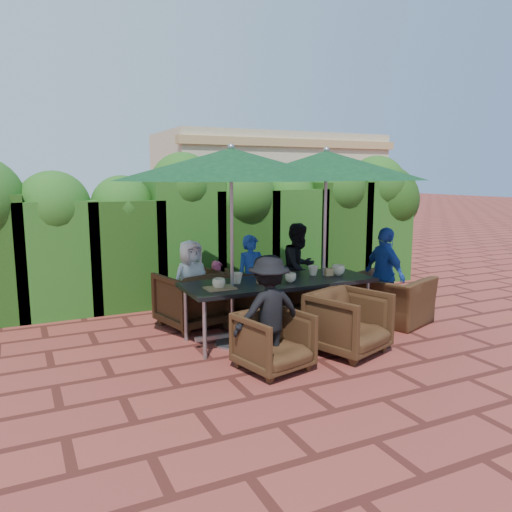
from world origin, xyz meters
name	(u,v)px	position (x,y,z in m)	size (l,w,h in m)	color
ground	(274,333)	(0.00, 0.00, 0.00)	(80.00, 80.00, 0.00)	maroon
dining_table	(279,286)	(-0.01, -0.15, 0.68)	(2.51, 0.90, 0.75)	black
umbrella_left	(231,165)	(-0.69, -0.19, 2.21)	(2.81, 2.81, 2.46)	gray
umbrella_right	(326,166)	(0.70, -0.11, 2.21)	(2.59, 2.59, 2.46)	gray
chair_far_left	(192,296)	(-0.88, 0.77, 0.43)	(0.84, 0.78, 0.86)	black
chair_far_mid	(252,291)	(0.08, 0.86, 0.39)	(0.75, 0.71, 0.78)	black
chair_far_right	(304,287)	(0.91, 0.74, 0.39)	(0.75, 0.70, 0.77)	black
chair_near_left	(274,338)	(-0.60, -1.13, 0.35)	(0.69, 0.64, 0.71)	black
chair_near_right	(348,319)	(0.45, -1.04, 0.41)	(0.79, 0.74, 0.82)	black
chair_end_right	(389,291)	(1.73, -0.26, 0.45)	(1.04, 0.67, 0.91)	black
adult_far_left	(191,283)	(-0.86, 0.86, 0.60)	(0.60, 0.35, 1.21)	white
adult_far_mid	(252,277)	(0.02, 0.75, 0.62)	(0.45, 0.36, 1.24)	#1E45A7
adult_far_right	(299,268)	(0.85, 0.80, 0.69)	(0.66, 0.40, 1.38)	black
adult_near_left	(269,312)	(-0.61, -1.03, 0.62)	(0.80, 0.37, 1.25)	black
adult_end_right	(385,275)	(1.67, -0.21, 0.68)	(0.80, 0.40, 1.37)	#1E45A7
child_left	(218,291)	(-0.46, 0.89, 0.44)	(0.32, 0.26, 0.88)	#E95281
child_right	(273,286)	(0.42, 0.83, 0.43)	(0.31, 0.25, 0.87)	#9A4BA2
pedestrian_a	(252,233)	(1.72, 4.33, 0.82)	(1.53, 0.55, 1.64)	#217B29
pedestrian_b	(283,228)	(2.62, 4.52, 0.87)	(0.83, 0.51, 1.74)	#E95281
pedestrian_c	(317,227)	(3.41, 4.30, 0.88)	(1.13, 0.52, 1.76)	gray
cup_a	(219,284)	(-0.89, -0.26, 0.81)	(0.16, 0.16, 0.13)	beige
cup_b	(237,278)	(-0.58, -0.09, 0.82)	(0.15, 0.15, 0.14)	beige
cup_c	(290,277)	(0.08, -0.29, 0.81)	(0.15, 0.15, 0.12)	beige
cup_d	(313,270)	(0.56, -0.05, 0.82)	(0.14, 0.14, 0.13)	beige
cup_e	(338,270)	(0.88, -0.19, 0.82)	(0.18, 0.18, 0.14)	beige
ketchup_bottle	(268,274)	(-0.15, -0.11, 0.83)	(0.04, 0.04, 0.17)	#B20C0A
sauce_bottle	(274,273)	(-0.05, -0.07, 0.83)	(0.04, 0.04, 0.17)	#4C230C
serving_tray	(220,288)	(-0.88, -0.27, 0.76)	(0.35, 0.25, 0.02)	#967048
number_block_left	(262,279)	(-0.28, -0.19, 0.80)	(0.12, 0.06, 0.10)	tan
number_block_right	(329,272)	(0.75, -0.16, 0.80)	(0.12, 0.06, 0.10)	tan
hedge_wall	(204,219)	(-0.13, 2.32, 1.35)	(9.10, 1.60, 2.48)	#13380F
building	(269,193)	(3.50, 6.99, 1.61)	(6.20, 3.08, 3.20)	beige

